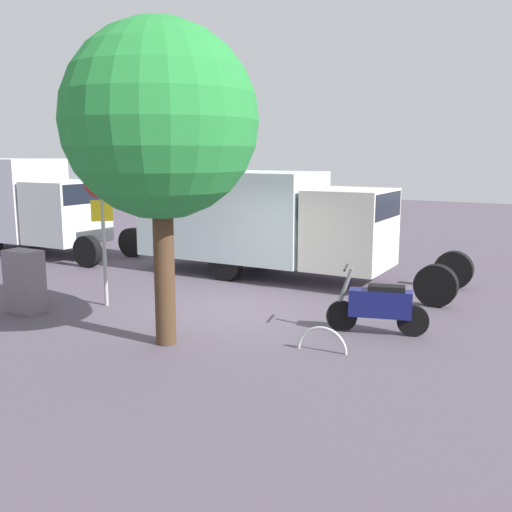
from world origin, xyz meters
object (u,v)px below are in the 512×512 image
at_px(motorcycle, 379,305).
at_px(bike_rack_hoop, 322,351).
at_px(stop_sign, 102,210).
at_px(street_tree, 160,122).
at_px(box_truck_near, 264,218).
at_px(utility_cabinet, 25,281).
at_px(box_truck_far, 24,202).

xyz_separation_m(motorcycle, bike_rack_hoop, (0.48, 1.39, -0.52)).
bearing_deg(stop_sign, street_tree, 154.39).
xyz_separation_m(box_truck_near, utility_cabinet, (2.43, 5.52, -0.91)).
bearing_deg(utility_cabinet, stop_sign, -131.44).
bearing_deg(bike_rack_hoop, box_truck_far, -17.64).
distance_m(box_truck_near, motorcycle, 5.45).
xyz_separation_m(utility_cabinet, bike_rack_hoop, (-6.20, -0.88, -0.64)).
relative_size(box_truck_far, utility_cabinet, 5.44).
height_order(motorcycle, utility_cabinet, utility_cabinet).
bearing_deg(utility_cabinet, motorcycle, -161.26).
bearing_deg(box_truck_far, street_tree, -28.57).
distance_m(street_tree, bike_rack_hoop, 4.54).
relative_size(stop_sign, bike_rack_hoop, 3.58).
bearing_deg(box_truck_far, bike_rack_hoop, -19.80).
distance_m(box_truck_near, stop_sign, 4.57).
bearing_deg(street_tree, box_truck_near, -76.81).
xyz_separation_m(box_truck_far, stop_sign, (-7.18, 3.61, 0.39)).
relative_size(motorcycle, utility_cabinet, 1.39).
xyz_separation_m(street_tree, bike_rack_hoop, (-2.46, -0.98, -3.69)).
distance_m(box_truck_far, bike_rack_hoop, 13.04).
relative_size(stop_sign, utility_cabinet, 2.39).
bearing_deg(bike_rack_hoop, utility_cabinet, 8.06).
bearing_deg(stop_sign, bike_rack_hoop, 176.55).
relative_size(box_truck_far, stop_sign, 2.27).
xyz_separation_m(stop_sign, street_tree, (-2.70, 1.29, 1.66)).
relative_size(utility_cabinet, bike_rack_hoop, 1.50).
xyz_separation_m(street_tree, utility_cabinet, (3.75, -0.10, -3.05)).
distance_m(stop_sign, utility_cabinet, 2.11).
bearing_deg(stop_sign, box_truck_near, -107.69).
bearing_deg(bike_rack_hoop, motorcycle, -108.96).
relative_size(box_truck_near, street_tree, 1.60).
bearing_deg(street_tree, bike_rack_hoop, -158.20).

